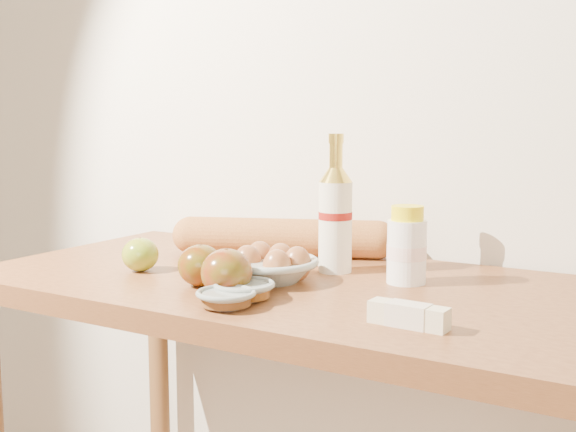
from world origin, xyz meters
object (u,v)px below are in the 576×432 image
(bourbon_bottle, at_px, (335,216))
(cream_bottle, at_px, (407,247))
(egg_bowl, at_px, (270,266))
(table, at_px, (296,345))
(baguette, at_px, (282,237))

(bourbon_bottle, height_order, cream_bottle, bourbon_bottle)
(bourbon_bottle, height_order, egg_bowl, bourbon_bottle)
(bourbon_bottle, bearing_deg, table, -84.72)
(baguette, bearing_deg, table, -74.26)
(table, distance_m, egg_bowl, 0.16)
(table, relative_size, bourbon_bottle, 4.57)
(egg_bowl, bearing_deg, bourbon_bottle, 62.08)
(egg_bowl, distance_m, baguette, 0.23)
(bourbon_bottle, relative_size, baguette, 0.55)
(egg_bowl, bearing_deg, table, 41.34)
(cream_bottle, bearing_deg, bourbon_bottle, 172.04)
(table, relative_size, baguette, 2.52)
(table, height_order, egg_bowl, egg_bowl)
(bourbon_bottle, relative_size, cream_bottle, 1.89)
(table, xyz_separation_m, baguette, (-0.14, 0.18, 0.16))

